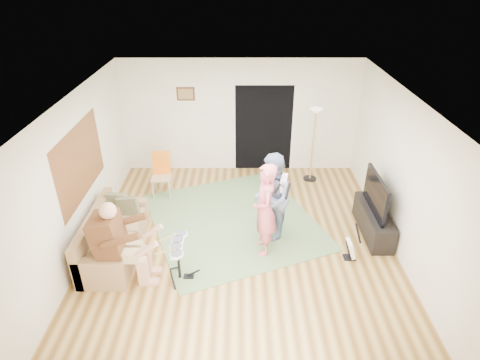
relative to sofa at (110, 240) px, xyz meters
name	(u,v)px	position (x,y,z in m)	size (l,w,h in m)	color
floor	(241,242)	(2.29, 0.30, -0.26)	(6.00, 6.00, 0.00)	brown
walls	(241,178)	(2.29, 0.30, 1.09)	(5.50, 6.00, 2.70)	silver
ceiling	(241,100)	(2.29, 0.30, 2.44)	(6.00, 6.00, 0.00)	white
window_blinds	(80,162)	(-0.46, 0.50, 1.29)	(2.05, 2.05, 0.00)	brown
doorway	(264,129)	(2.84, 3.29, 0.79)	(2.10, 2.10, 0.00)	black
picture_frame	(186,94)	(1.04, 3.29, 1.64)	(0.42, 0.03, 0.32)	#3F2314
area_rug	(233,220)	(2.14, 0.99, -0.25)	(3.01, 3.24, 0.02)	#577648
sofa	(110,240)	(0.00, 0.00, 0.00)	(0.80, 1.94, 0.79)	#98744C
drummer	(123,251)	(0.43, -0.65, 0.30)	(0.93, 0.52, 1.44)	#5A3319
drum_kit	(179,262)	(1.29, -0.65, 0.06)	(0.40, 0.71, 0.73)	black
singer	(265,210)	(2.69, 0.06, 0.59)	(0.62, 0.41, 1.71)	#D25B6A
microphone	(278,189)	(2.89, 0.06, 1.01)	(0.06, 0.06, 0.24)	black
guitarist	(272,198)	(2.85, 0.49, 0.58)	(0.81, 0.63, 1.67)	slate
guitar_held	(284,183)	(3.05, 0.49, 0.88)	(0.12, 0.60, 0.26)	white
guitar_spare	(351,248)	(4.19, -0.16, -0.05)	(0.27, 0.24, 0.74)	black
torchiere_lamp	(314,132)	(3.94, 2.73, 0.93)	(0.31, 0.31, 1.74)	black
dining_chair	(162,180)	(0.57, 2.04, 0.08)	(0.43, 0.45, 0.97)	tan
tv_cabinet	(373,221)	(4.79, 0.60, -0.01)	(0.40, 1.40, 0.50)	black
television	(376,194)	(4.74, 0.60, 0.59)	(0.06, 1.15, 0.70)	black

